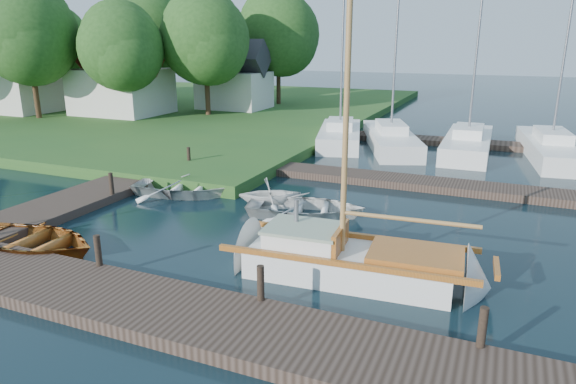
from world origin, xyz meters
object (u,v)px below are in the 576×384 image
at_px(tree_3, 205,38).
at_px(marina_boat_0, 340,134).
at_px(house_b, 18,81).
at_px(house_c, 234,81).
at_px(tree_1, 28,34).
at_px(tree_7, 279,33).
at_px(sailboat, 356,265).
at_px(tender_a, 184,185).
at_px(tree_4, 148,31).
at_px(tree_5, 57,43).
at_px(mooring_post_2, 261,283).
at_px(dinghy, 32,237).
at_px(mooring_post_1, 98,250).
at_px(marina_boat_2, 468,142).
at_px(mooring_post_4, 111,184).
at_px(marina_boat_1, 391,138).
at_px(tender_c, 306,205).
at_px(mooring_post_3, 483,327).
at_px(tree_2, 122,47).
at_px(house_a, 121,79).
at_px(tender_b, 270,191).
at_px(mooring_post_5, 189,156).
at_px(marina_boat_3, 551,147).

bearing_deg(tree_3, marina_boat_0, -20.82).
bearing_deg(house_b, house_c, 29.74).
bearing_deg(tree_1, tree_7, 49.40).
distance_m(sailboat, tender_a, 9.09).
relative_size(tree_4, tree_7, 1.03).
bearing_deg(tree_5, tree_7, 18.43).
distance_m(mooring_post_2, dinghy, 7.42).
relative_size(mooring_post_1, house_c, 0.15).
bearing_deg(house_c, house_b, -150.26).
bearing_deg(mooring_post_1, marina_boat_0, 88.98).
xyz_separation_m(tender_a, marina_boat_2, (9.30, 12.32, 0.17)).
relative_size(mooring_post_4, marina_boat_1, 0.08).
bearing_deg(tree_3, tender_c, -49.97).
bearing_deg(mooring_post_2, mooring_post_3, 0.00).
bearing_deg(mooring_post_2, tender_a, 134.12).
xyz_separation_m(mooring_post_1, mooring_post_2, (4.50, 0.00, 0.00)).
bearing_deg(sailboat, tree_7, 113.56).
relative_size(mooring_post_3, tree_2, 0.10).
bearing_deg(marina_boat_1, mooring_post_1, 149.62).
distance_m(mooring_post_2, house_a, 30.14).
distance_m(sailboat, tree_2, 27.14).
height_order(mooring_post_2, house_b, house_b).
relative_size(tender_b, tree_7, 0.23).
distance_m(dinghy, house_c, 27.79).
relative_size(tree_1, tree_7, 0.98).
relative_size(tender_c, tree_4, 0.41).
height_order(dinghy, tender_b, tender_b).
bearing_deg(mooring_post_3, tender_b, 137.71).
distance_m(house_c, tree_1, 14.54).
bearing_deg(tree_3, tree_7, 75.96).
relative_size(mooring_post_5, marina_boat_3, 0.07).
xyz_separation_m(marina_boat_0, house_a, (-17.33, 2.26, 2.39)).
bearing_deg(tree_5, tree_1, -53.13).
height_order(tree_2, tree_5, tree_5).
relative_size(mooring_post_4, house_b, 0.14).
relative_size(mooring_post_5, house_a, 0.13).
xyz_separation_m(mooring_post_5, tender_b, (5.55, -3.22, -0.12)).
height_order(mooring_post_4, sailboat, sailboat).
bearing_deg(tree_3, mooring_post_2, -56.08).
xyz_separation_m(mooring_post_1, tree_2, (-15.00, 19.05, 4.55)).
xyz_separation_m(tender_b, marina_boat_2, (5.67, 12.33, 0.00)).
xyz_separation_m(mooring_post_1, mooring_post_5, (-4.00, 10.00, 0.00)).
bearing_deg(tree_2, mooring_post_5, -39.45).
height_order(marina_boat_1, marina_boat_3, marina_boat_3).
distance_m(mooring_post_2, marina_boat_3, 20.62).
relative_size(mooring_post_4, tree_1, 0.09).
relative_size(mooring_post_3, mooring_post_5, 1.00).
bearing_deg(tree_3, marina_boat_1, -16.67).
xyz_separation_m(mooring_post_1, tender_a, (-2.08, 6.79, -0.29)).
bearing_deg(marina_boat_3, marina_boat_2, 88.81).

